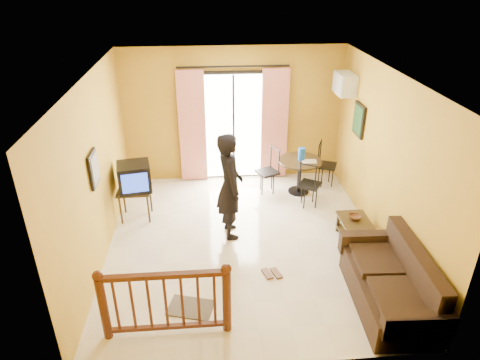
{
  "coord_description": "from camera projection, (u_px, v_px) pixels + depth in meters",
  "views": [
    {
      "loc": [
        -0.58,
        -5.94,
        4.22
      ],
      "look_at": [
        -0.06,
        0.2,
        1.07
      ],
      "focal_mm": 32.0,
      "sensor_mm": 36.0,
      "label": 1
    }
  ],
  "objects": [
    {
      "name": "dining_chairs",
      "position": [
        300.0,
        193.0,
        8.73
      ],
      "size": [
        1.8,
        1.36,
        0.95
      ],
      "color": "black",
      "rests_on": "ground"
    },
    {
      "name": "botanical_print",
      "position": [
        359.0,
        120.0,
        7.8
      ],
      "size": [
        0.05,
        0.5,
        0.6
      ],
      "color": "black",
      "rests_on": "room_shell"
    },
    {
      "name": "bowl",
      "position": [
        355.0,
        217.0,
        7.14
      ],
      "size": [
        0.23,
        0.23,
        0.07
      ],
      "primitive_type": "imported",
      "rotation": [
        0.0,
        0.0,
        -0.13
      ],
      "color": "#57331D",
      "rests_on": "coffee_table"
    },
    {
      "name": "doormat",
      "position": [
        191.0,
        308.0,
        5.84
      ],
      "size": [
        0.69,
        0.55,
        0.02
      ],
      "primitive_type": "cube",
      "rotation": [
        0.0,
        0.0,
        -0.29
      ],
      "color": "#575046",
      "rests_on": "ground"
    },
    {
      "name": "coffee_table",
      "position": [
        356.0,
        230.0,
        7.09
      ],
      "size": [
        0.48,
        0.86,
        0.38
      ],
      "color": "black",
      "rests_on": "ground"
    },
    {
      "name": "sandals",
      "position": [
        272.0,
        273.0,
        6.47
      ],
      "size": [
        0.31,
        0.27,
        0.03
      ],
      "color": "#57331D",
      "rests_on": "ground"
    },
    {
      "name": "ground",
      "position": [
        244.0,
        242.0,
        7.23
      ],
      "size": [
        5.0,
        5.0,
        0.0
      ],
      "primitive_type": "plane",
      "color": "beige",
      "rests_on": "ground"
    },
    {
      "name": "picture_left",
      "position": [
        94.0,
        169.0,
        6.18
      ],
      "size": [
        0.05,
        0.42,
        0.52
      ],
      "color": "black",
      "rests_on": "room_shell"
    },
    {
      "name": "television",
      "position": [
        134.0,
        177.0,
        7.55
      ],
      "size": [
        0.63,
        0.59,
        0.5
      ],
      "rotation": [
        0.0,
        0.0,
        0.17
      ],
      "color": "black",
      "rests_on": "tv_table"
    },
    {
      "name": "serving_tray",
      "position": [
        309.0,
        161.0,
        8.4
      ],
      "size": [
        0.3,
        0.21,
        0.02
      ],
      "primitive_type": "cube",
      "rotation": [
        0.0,
        0.0,
        -0.11
      ],
      "color": "beige",
      "rests_on": "dining_table"
    },
    {
      "name": "air_conditioner",
      "position": [
        344.0,
        84.0,
        8.14
      ],
      "size": [
        0.31,
        0.6,
        0.4
      ],
      "color": "white",
      "rests_on": "room_shell"
    },
    {
      "name": "balcony_door",
      "position": [
        234.0,
        126.0,
        8.85
      ],
      "size": [
        2.25,
        0.14,
        2.46
      ],
      "color": "black",
      "rests_on": "ground"
    },
    {
      "name": "sofa",
      "position": [
        392.0,
        285.0,
        5.78
      ],
      "size": [
        0.93,
        1.87,
        0.88
      ],
      "rotation": [
        0.0,
        0.0,
        -0.04
      ],
      "color": "black",
      "rests_on": "ground"
    },
    {
      "name": "water_jug",
      "position": [
        302.0,
        154.0,
        8.42
      ],
      "size": [
        0.14,
        0.14,
        0.25
      ],
      "primitive_type": "cylinder",
      "color": "blue",
      "rests_on": "dining_table"
    },
    {
      "name": "stair_balustrade",
      "position": [
        165.0,
        299.0,
        5.2
      ],
      "size": [
        1.63,
        0.13,
        1.04
      ],
      "color": "#471E0F",
      "rests_on": "ground"
    },
    {
      "name": "room_shell",
      "position": [
        245.0,
        149.0,
        6.46
      ],
      "size": [
        5.0,
        5.0,
        5.0
      ],
      "color": "white",
      "rests_on": "ground"
    },
    {
      "name": "standing_person",
      "position": [
        230.0,
        186.0,
        7.04
      ],
      "size": [
        0.53,
        0.73,
        1.85
      ],
      "primitive_type": "imported",
      "rotation": [
        0.0,
        0.0,
        1.7
      ],
      "color": "black",
      "rests_on": "ground"
    },
    {
      "name": "tv_table",
      "position": [
        135.0,
        193.0,
        7.7
      ],
      "size": [
        0.59,
        0.49,
        0.59
      ],
      "color": "black",
      "rests_on": "ground"
    },
    {
      "name": "dining_table",
      "position": [
        300.0,
        167.0,
        8.55
      ],
      "size": [
        0.86,
        0.86,
        0.72
      ],
      "color": "black",
      "rests_on": "ground"
    }
  ]
}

